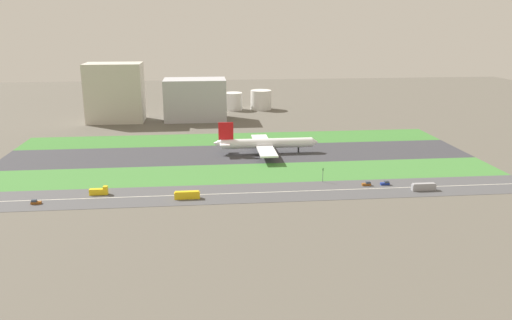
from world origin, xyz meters
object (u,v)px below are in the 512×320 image
fuel_tank_centre (233,101)px  car_0 (36,202)px  traffic_light (323,174)px  hangar_building (195,100)px  bus_1 (187,195)px  fuel_tank_east (261,100)px  terminal_building (115,93)px  fuel_tank_west (198,102)px  truck_0 (99,191)px  car_2 (367,184)px  bus_0 (424,187)px  airliner (264,143)px  car_1 (385,183)px

fuel_tank_centre → car_0: bearing=-113.4°
traffic_light → hangar_building: bearing=110.5°
bus_1 → fuel_tank_east: bearing=-104.5°
terminal_building → fuel_tank_west: size_ratio=2.14×
bus_1 → traffic_light: bearing=-165.1°
truck_0 → car_2: (128.85, 0.00, -0.75)m
bus_0 → terminal_building: size_ratio=0.25×
hangar_building → terminal_building: bearing=180.0°
car_2 → bus_1: bearing=-173.5°
car_2 → terminal_building: size_ratio=0.09×
bus_1 → terminal_building: bearing=-72.4°
truck_0 → bus_0: truck_0 is taller
bus_1 → hangar_building: (2.24, 192.00, 14.83)m
airliner → bus_1: airliner is taller
car_0 → traffic_light: size_ratio=0.61×
hangar_building → fuel_tank_east: hangar_building is taller
bus_0 → fuel_tank_centre: (-76.95, 237.00, 5.96)m
car_0 → hangar_building: 204.65m
bus_1 → car_1: size_ratio=2.64×
bus_0 → car_2: bearing=-22.0°
terminal_building → fuel_tank_east: bearing=20.2°
car_1 → hangar_building: size_ratio=0.09×
traffic_light → hangar_building: (-65.18, 174.01, 12.35)m
truck_0 → car_0: (-25.78, -10.00, -0.75)m
terminal_building → hangar_building: terminal_building is taller
truck_0 → fuel_tank_west: fuel_tank_west is taller
airliner → car_1: airliner is taller
hangar_building → fuel_tank_centre: hangar_building is taller
car_2 → fuel_tank_west: fuel_tank_west is taller
fuel_tank_west → fuel_tank_centre: 31.99m
car_0 → fuel_tank_centre: (102.43, 237.00, 6.86)m
airliner → car_1: bearing=-52.5°
traffic_light → fuel_tank_west: bearing=106.2°
bus_1 → car_0: 66.84m
bus_1 → truck_0: (-41.06, 10.00, -0.15)m
bus_0 → terminal_building: (-173.56, 192.00, 21.38)m
car_1 → fuel_tank_west: bearing=112.4°
traffic_light → terminal_building: terminal_building is taller
bus_0 → hangar_building: (-110.30, 192.00, 14.83)m
bus_1 → fuel_tank_east: size_ratio=0.61×
car_0 → terminal_building: bearing=-91.7°
fuel_tank_west → airliner: bearing=-75.4°
car_0 → fuel_tank_east: (128.03, 237.00, 7.77)m
truck_0 → fuel_tank_east: (102.26, 227.00, 7.02)m
traffic_light → car_2: bearing=-21.4°
bus_0 → traffic_light: traffic_light is taller
car_1 → traffic_light: (-29.83, 7.99, 3.37)m
car_1 → terminal_building: 242.22m
terminal_building → airliner: bearing=-47.1°
traffic_light → fuel_tank_centre: size_ratio=0.42×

